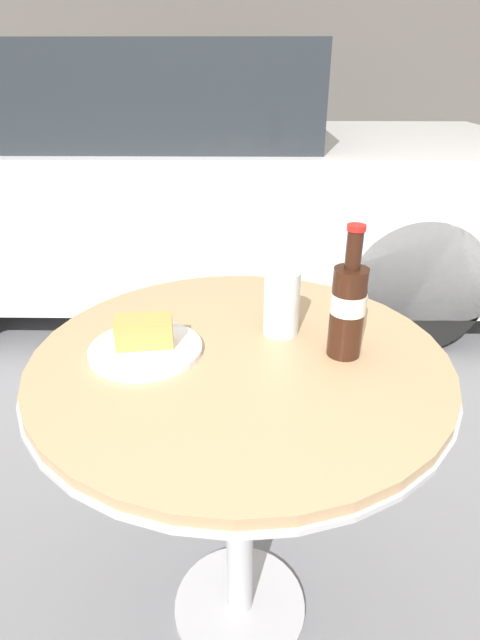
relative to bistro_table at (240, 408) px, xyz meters
The scene contains 6 objects.
ground_plane 0.64m from the bistro_table, ahead, with size 30.00×30.00×0.00m, color slate.
bistro_table is the anchor object (origin of this frame).
cola_bottle_left 0.30m from the bistro_table, ahead, with size 0.07×0.07×0.25m.
drinking_glass 0.23m from the bistro_table, 45.44° to the left, with size 0.07×0.07×0.13m.
lunch_plate_near 0.23m from the bistro_table, behind, with size 0.22×0.22×0.07m.
parked_car 2.20m from the bistro_table, 101.74° to the left, with size 3.94×1.69×1.37m.
Camera 1 is at (0.01, -0.82, 1.26)m, focal length 28.00 mm.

